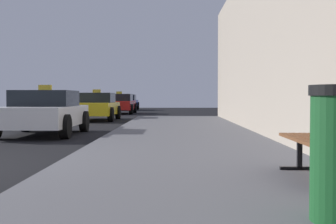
# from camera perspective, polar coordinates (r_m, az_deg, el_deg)

# --- Properties ---
(sidewalk) EXTENTS (4.00, 32.00, 0.15)m
(sidewalk) POSITION_cam_1_polar(r_m,az_deg,el_deg) (7.29, 3.15, -6.17)
(sidewalk) COLOR #5B5B60
(sidewalk) RESTS_ON ground_plane
(bench) EXTENTS (0.52, 1.77, 0.89)m
(bench) POSITION_cam_1_polar(r_m,az_deg,el_deg) (5.66, 18.26, -2.58)
(bench) COLOR brown
(bench) RESTS_ON sidewalk
(car_white) EXTENTS (2.05, 4.07, 1.43)m
(car_white) POSITION_cam_1_polar(r_m,az_deg,el_deg) (14.07, -14.59, -0.03)
(car_white) COLOR white
(car_white) RESTS_ON ground_plane
(car_yellow) EXTENTS (1.94, 4.28, 1.43)m
(car_yellow) POSITION_cam_1_polar(r_m,az_deg,el_deg) (22.31, -8.56, 0.68)
(car_yellow) COLOR yellow
(car_yellow) RESTS_ON ground_plane
(car_red) EXTENTS (2.07, 4.39, 1.43)m
(car_red) POSITION_cam_1_polar(r_m,az_deg,el_deg) (30.91, -5.89, 1.01)
(car_red) COLOR red
(car_red) RESTS_ON ground_plane
(car_blue) EXTENTS (2.01, 4.12, 1.27)m
(car_blue) POSITION_cam_1_polar(r_m,az_deg,el_deg) (39.11, -5.08, 1.18)
(car_blue) COLOR #233899
(car_blue) RESTS_ON ground_plane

